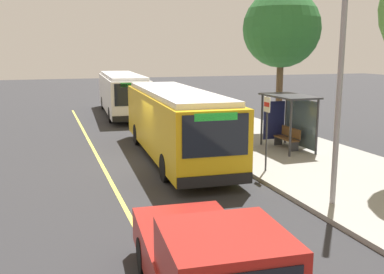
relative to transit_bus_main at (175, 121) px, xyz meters
The scene contains 11 objects.
ground_plane 1.95m from the transit_bus_main, 68.29° to the right, with size 120.00×120.00×0.00m, color #2B2B2D.
sidewalk_curb 5.24m from the transit_bus_main, 85.40° to the left, with size 44.00×6.40×0.15m, color gray.
lane_stripe_center 3.61m from the transit_bus_main, 82.87° to the right, with size 36.00×0.14×0.01m, color #E0D64C.
transit_bus_main is the anchor object (origin of this frame).
transit_bus_second 14.12m from the transit_bus_main, behind, with size 11.64×3.25×2.95m.
pickup_truck 11.84m from the transit_bus_main, 13.45° to the right, with size 5.53×2.39×1.85m.
bus_shelter 5.34m from the transit_bus_main, 85.23° to the left, with size 2.90×1.60×2.48m.
waiting_bench 5.40m from the transit_bus_main, 85.74° to the left, with size 1.60×0.48×0.95m.
route_sign_post 4.40m from the transit_bus_main, 33.71° to the left, with size 0.44×0.08×2.80m.
street_tree_downstreet 8.66m from the transit_bus_main, 115.70° to the left, with size 4.12×4.12×7.66m.
utility_pole 8.15m from the transit_bus_main, 19.05° to the left, with size 0.16×0.16×6.40m, color gray.
Camera 1 is at (17.61, -4.28, 4.55)m, focal length 41.43 mm.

